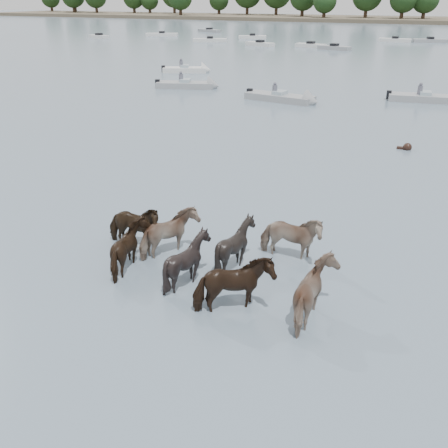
% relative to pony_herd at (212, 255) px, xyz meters
% --- Properties ---
extents(ground, '(400.00, 400.00, 0.00)m').
position_rel_pony_herd_xyz_m(ground, '(-1.87, 0.05, -0.62)').
color(ground, slate).
rests_on(ground, ground).
extents(shoreline, '(160.00, 30.00, 1.00)m').
position_rel_pony_herd_xyz_m(shoreline, '(-71.87, 150.05, -0.12)').
color(shoreline, '#4C4233').
rests_on(shoreline, ground).
extents(pony_herd, '(8.04, 4.59, 1.64)m').
position_rel_pony_herd_xyz_m(pony_herd, '(0.00, 0.00, 0.00)').
color(pony_herd, black).
rests_on(pony_herd, ground).
extents(swimming_pony, '(0.72, 0.44, 0.44)m').
position_rel_pony_herd_xyz_m(swimming_pony, '(3.88, 14.99, -0.51)').
color(swimming_pony, black).
rests_on(swimming_pony, ground).
extents(motorboat_a, '(5.45, 3.05, 1.92)m').
position_rel_pony_herd_xyz_m(motorboat_a, '(-13.97, 26.74, -0.39)').
color(motorboat_a, gray).
rests_on(motorboat_a, ground).
extents(motorboat_b, '(5.82, 2.50, 1.92)m').
position_rel_pony_herd_xyz_m(motorboat_b, '(-5.02, 24.25, -0.39)').
color(motorboat_b, gray).
rests_on(motorboat_b, ground).
extents(motorboat_c, '(5.73, 2.24, 1.92)m').
position_rel_pony_herd_xyz_m(motorboat_c, '(4.76, 28.50, -0.39)').
color(motorboat_c, gray).
rests_on(motorboat_c, ground).
extents(motorboat_f, '(5.01, 3.31, 1.92)m').
position_rel_pony_herd_xyz_m(motorboat_f, '(-18.32, 34.87, -0.39)').
color(motorboat_f, silver).
rests_on(motorboat_f, ground).
extents(distant_flotilla, '(107.88, 28.83, 0.93)m').
position_rel_pony_herd_xyz_m(distant_flotilla, '(-2.43, 74.09, -0.36)').
color(distant_flotilla, silver).
rests_on(distant_flotilla, ground).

